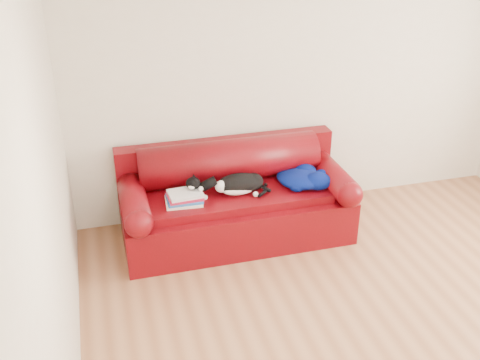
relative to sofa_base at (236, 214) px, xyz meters
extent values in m
plane|color=brown|center=(0.78, -1.49, -0.24)|extent=(4.50, 4.50, 0.00)
cube|color=beige|center=(0.78, 0.51, 1.06)|extent=(4.50, 0.02, 2.60)
cube|color=beige|center=(-1.47, -1.49, 1.06)|extent=(0.02, 4.00, 2.60)
cube|color=#3F0206|center=(0.00, 0.01, -0.03)|extent=(2.10, 0.90, 0.42)
cube|color=#3F0206|center=(0.00, -0.04, 0.21)|extent=(1.66, 0.62, 0.10)
cylinder|color=black|center=(-0.93, -0.32, -0.21)|extent=(0.06, 0.06, 0.05)
cylinder|color=black|center=(0.93, -0.32, -0.21)|extent=(0.06, 0.06, 0.05)
cylinder|color=black|center=(-0.93, 0.34, -0.21)|extent=(0.06, 0.06, 0.05)
cylinder|color=black|center=(0.93, 0.34, -0.21)|extent=(0.06, 0.06, 0.05)
cube|color=#3F0206|center=(0.00, 0.37, 0.19)|extent=(2.10, 0.18, 0.85)
cylinder|color=#3F0206|center=(0.00, 0.26, 0.44)|extent=(1.70, 0.40, 0.40)
cylinder|color=#3F0206|center=(-0.93, 0.01, 0.30)|extent=(0.24, 0.88, 0.24)
sphere|color=#3F0206|center=(-0.93, -0.43, 0.30)|extent=(0.24, 0.24, 0.24)
cylinder|color=#3F0206|center=(0.93, 0.01, 0.30)|extent=(0.24, 0.88, 0.24)
sphere|color=#3F0206|center=(0.93, -0.43, 0.30)|extent=(0.24, 0.24, 0.24)
cube|color=white|center=(-0.50, -0.12, 0.28)|extent=(0.33, 0.26, 0.02)
cube|color=white|center=(-0.50, -0.12, 0.28)|extent=(0.32, 0.25, 0.02)
cube|color=#2162B4|center=(-0.50, -0.12, 0.30)|extent=(0.31, 0.24, 0.02)
cube|color=white|center=(-0.50, -0.12, 0.30)|extent=(0.30, 0.23, 0.02)
cube|color=#B01434|center=(-0.50, -0.12, 0.33)|extent=(0.31, 0.24, 0.02)
cube|color=white|center=(-0.50, -0.12, 0.33)|extent=(0.29, 0.23, 0.02)
cube|color=silver|center=(-0.50, -0.12, 0.35)|extent=(0.31, 0.25, 0.02)
cube|color=white|center=(-0.50, -0.12, 0.35)|extent=(0.29, 0.23, 0.02)
ellipsoid|color=black|center=(0.02, -0.06, 0.35)|extent=(0.45, 0.26, 0.18)
ellipsoid|color=white|center=(0.00, -0.12, 0.32)|extent=(0.31, 0.15, 0.11)
ellipsoid|color=white|center=(-0.15, -0.09, 0.36)|extent=(0.13, 0.12, 0.11)
ellipsoid|color=black|center=(0.15, -0.06, 0.34)|extent=(0.19, 0.19, 0.15)
ellipsoid|color=black|center=(-0.27, -0.05, 0.41)|extent=(0.13, 0.12, 0.11)
ellipsoid|color=white|center=(-0.28, -0.09, 0.40)|extent=(0.06, 0.05, 0.05)
sphere|color=#BF7272|center=(-0.30, -0.09, 0.40)|extent=(0.02, 0.02, 0.02)
cone|color=black|center=(-0.25, -0.08, 0.46)|extent=(0.05, 0.04, 0.05)
cone|color=black|center=(-0.25, -0.02, 0.46)|extent=(0.05, 0.04, 0.05)
cylinder|color=black|center=(0.24, -0.09, 0.29)|extent=(0.09, 0.15, 0.04)
sphere|color=white|center=(-0.19, -0.10, 0.28)|extent=(0.04, 0.04, 0.04)
sphere|color=white|center=(0.14, -0.17, 0.28)|extent=(0.04, 0.04, 0.04)
ellipsoid|color=#020E43|center=(0.61, -0.07, 0.33)|extent=(0.51, 0.49, 0.14)
ellipsoid|color=#020E43|center=(0.73, -0.17, 0.34)|extent=(0.31, 0.29, 0.16)
ellipsoid|color=#020E43|center=(0.53, 0.03, 0.31)|extent=(0.33, 0.36, 0.10)
ellipsoid|color=#020E43|center=(0.69, 0.03, 0.34)|extent=(0.26, 0.23, 0.16)
ellipsoid|color=#020E43|center=(0.54, -0.16, 0.31)|extent=(0.21, 0.22, 0.10)
ellipsoid|color=silver|center=(0.65, -0.16, 0.35)|extent=(0.20, 0.12, 0.04)
camera|label=1|loc=(-1.16, -4.39, 2.69)|focal=42.00mm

